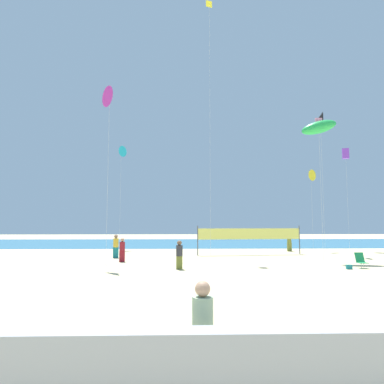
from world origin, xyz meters
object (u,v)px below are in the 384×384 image
Objects in this scene: folding_beach_chair at (361,260)px; kite_cyan_delta at (121,152)px; kite_yellow_diamond at (210,11)px; mother_figure at (203,325)px; kite_magenta_delta at (110,97)px; volleyball_net at (250,235)px; kite_black_delta at (320,119)px; kite_violet_box at (346,154)px; beach_handbag at (349,267)px; beachgoer_charcoal_shirt at (179,254)px; kite_green_inflatable at (319,127)px; kite_yellow_delta at (311,175)px; toddler_figure at (226,352)px; beachgoer_olive_shirt at (289,241)px; beachgoer_mustard_shirt at (116,245)px; beachgoer_maroon_shirt at (122,249)px.

kite_cyan_delta is (-16.98, 15.16, 9.63)m from folding_beach_chair.
mother_figure is at bearing -95.25° from kite_yellow_diamond.
kite_magenta_delta is 13.23m from kite_yellow_diamond.
volleyball_net is 15.32m from kite_magenta_delta.
kite_black_delta is at bearing 8.82° from kite_yellow_diamond.
volleyball_net is 0.88× the size of kite_violet_box.
beach_handbag is at bearing -47.02° from kite_yellow_diamond.
kite_cyan_delta is (-6.28, 15.39, 9.22)m from beachgoer_charcoal_shirt.
kite_yellow_delta is at bearing 73.16° from kite_green_inflatable.
kite_green_inflatable is 8.52m from kite_yellow_delta.
kite_cyan_delta reaches higher than volleyball_net.
beachgoer_charcoal_shirt is 1.84× the size of folding_beach_chair.
toddler_figure is at bearing -75.97° from kite_cyan_delta.
beachgoer_charcoal_shirt is 0.19× the size of volleyball_net.
beachgoer_charcoal_shirt is at bearing -143.74° from kite_black_delta.
kite_magenta_delta is at bearing 170.71° from beach_handbag.
mother_figure is 0.94× the size of beachgoer_olive_shirt.
kite_violet_box reaches higher than folding_beach_chair.
toddler_figure is 22.13m from kite_green_inflatable.
kite_yellow_delta is (2.85, 12.47, 7.06)m from beach_handbag.
beachgoer_charcoal_shirt is at bearing -156.75° from kite_green_inflatable.
beach_handbag is (14.61, -6.64, -0.81)m from beachgoer_mustard_shirt.
mother_figure is 22.52m from volleyball_net.
mother_figure is 5.11× the size of beach_handbag.
beachgoer_charcoal_shirt is at bearing -24.08° from kite_magenta_delta.
mother_figure is 0.13× the size of kite_black_delta.
kite_yellow_diamond is (-7.68, -4.19, 19.71)m from beachgoer_olive_shirt.
volleyball_net is 16.28m from kite_cyan_delta.
kite_black_delta reaches higher than kite_green_inflatable.
kite_green_inflatable is at bearing 76.19° from mother_figure.
beachgoer_mustard_shirt is 0.08× the size of kite_yellow_diamond.
kite_yellow_delta is (0.22, 3.13, -4.62)m from kite_black_delta.
kite_yellow_diamond is (7.34, 1.16, 19.70)m from beachgoer_mustard_shirt.
kite_magenta_delta reaches higher than kite_green_inflatable.
mother_figure is at bearing -110.98° from folding_beach_chair.
beachgoer_maroon_shirt is at bearing -177.44° from kite_green_inflatable.
kite_violet_box reaches higher than beach_handbag.
kite_yellow_diamond reaches higher than beachgoer_charcoal_shirt.
folding_beach_chair is 0.09× the size of kite_green_inflatable.
beachgoer_mustard_shirt is 0.14× the size of kite_black_delta.
beach_handbag is at bearing -44.38° from kite_cyan_delta.
kite_yellow_delta is (17.23, 10.12, -3.72)m from kite_magenta_delta.
beachgoer_mustard_shirt is 0.17× the size of kite_green_inflatable.
kite_black_delta is (16.29, 5.31, 10.95)m from beachgoer_maroon_shirt.
kite_violet_box is (16.40, 12.89, 8.60)m from beachgoer_charcoal_shirt.
beachgoer_charcoal_shirt is at bearing -57.10° from beachgoer_maroon_shirt.
kite_green_inflatable is (9.29, 17.83, 9.26)m from toddler_figure.
folding_beach_chair is at bearing 27.61° from beach_handbag.
kite_cyan_delta is at bearing 161.74° from beachgoer_mustard_shirt.
kite_black_delta reaches higher than folding_beach_chair.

